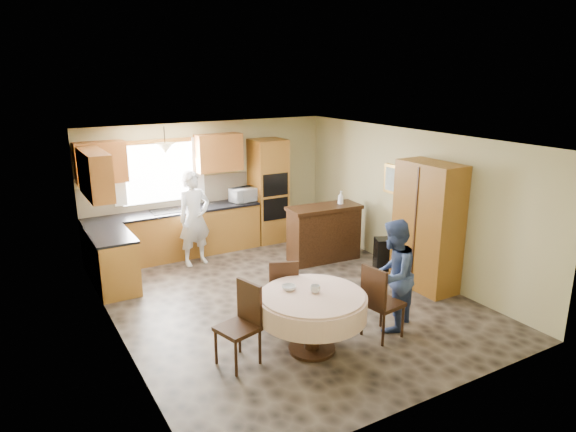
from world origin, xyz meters
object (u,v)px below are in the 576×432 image
(dining_table, at_px, (312,307))
(chair_back, at_px, (283,289))
(cupboard, at_px, (427,226))
(chair_left, at_px, (242,320))
(person_sink, at_px, (194,218))
(person_dining, at_px, (393,275))
(sideboard, at_px, (324,235))
(oven_tower, at_px, (268,191))
(chair_right, at_px, (379,299))

(dining_table, xyz_separation_m, chair_back, (0.03, 0.79, -0.07))
(cupboard, xyz_separation_m, chair_back, (-2.66, 0.02, -0.50))
(chair_left, bearing_deg, cupboard, 83.57)
(person_sink, bearing_deg, person_dining, -78.30)
(sideboard, bearing_deg, person_dining, -100.18)
(cupboard, bearing_deg, dining_table, -163.97)
(oven_tower, height_order, person_sink, oven_tower)
(dining_table, xyz_separation_m, person_dining, (1.27, -0.04, 0.17))
(oven_tower, height_order, chair_back, oven_tower)
(person_sink, distance_m, person_dining, 3.97)
(chair_left, xyz_separation_m, chair_right, (1.79, -0.38, 0.01))
(oven_tower, relative_size, cupboard, 1.02)
(dining_table, relative_size, chair_left, 1.35)
(cupboard, height_order, chair_back, cupboard)
(cupboard, relative_size, chair_right, 2.03)
(person_dining, bearing_deg, oven_tower, -124.55)
(dining_table, bearing_deg, chair_back, 88.11)
(oven_tower, xyz_separation_m, chair_left, (-2.48, -3.98, -0.50))
(chair_back, height_order, person_sink, person_sink)
(oven_tower, xyz_separation_m, sideboard, (0.34, -1.54, -0.57))
(dining_table, bearing_deg, sideboard, 53.42)
(sideboard, relative_size, chair_back, 1.41)
(person_sink, xyz_separation_m, person_dining, (1.45, -3.69, -0.09))
(chair_back, bearing_deg, person_dining, 168.50)
(chair_back, bearing_deg, chair_left, 55.53)
(sideboard, relative_size, dining_table, 1.01)
(chair_back, xyz_separation_m, person_dining, (1.24, -0.83, 0.24))
(sideboard, xyz_separation_m, chair_right, (-1.03, -2.82, 0.07))
(oven_tower, relative_size, chair_right, 2.08)
(chair_right, height_order, person_dining, person_dining)
(dining_table, relative_size, chair_back, 1.40)
(person_dining, bearing_deg, chair_left, -36.38)
(dining_table, height_order, person_dining, person_dining)
(cupboard, distance_m, chair_right, 2.05)
(sideboard, relative_size, person_sink, 0.79)
(sideboard, bearing_deg, dining_table, -122.25)
(cupboard, bearing_deg, person_dining, -150.30)
(sideboard, relative_size, person_dining, 0.88)
(cupboard, relative_size, chair_back, 2.13)
(sideboard, bearing_deg, cupboard, -64.45)
(chair_left, height_order, person_dining, person_dining)
(oven_tower, height_order, person_dining, oven_tower)
(chair_left, relative_size, person_dining, 0.65)
(sideboard, bearing_deg, oven_tower, 106.88)
(person_dining, bearing_deg, sideboard, -134.32)
(oven_tower, distance_m, person_dining, 4.25)
(dining_table, xyz_separation_m, chair_right, (0.93, -0.17, -0.04))
(chair_back, height_order, person_dining, person_dining)
(person_dining, bearing_deg, person_sink, -98.35)
(sideboard, distance_m, chair_right, 3.00)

